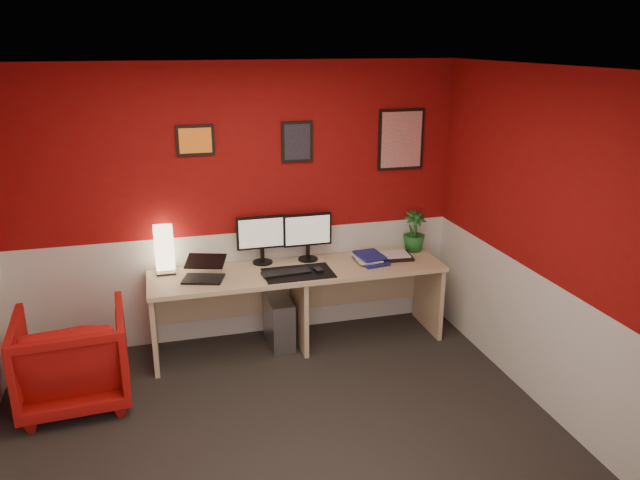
{
  "coord_description": "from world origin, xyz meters",
  "views": [
    {
      "loc": [
        -0.7,
        -3.57,
        2.67
      ],
      "look_at": [
        0.6,
        1.21,
        1.05
      ],
      "focal_mm": 34.69,
      "sensor_mm": 36.0,
      "label": 1
    }
  ],
  "objects_px": {
    "potted_plant": "(414,231)",
    "laptop": "(203,268)",
    "monitor_right": "(308,230)",
    "zen_tray": "(392,257)",
    "desk": "(299,307)",
    "shoji_lamp": "(164,251)",
    "monitor_left": "(262,232)",
    "armchair": "(73,357)",
    "pc_tower": "(279,321)"
  },
  "relations": [
    {
      "from": "desk",
      "to": "pc_tower",
      "type": "distance_m",
      "value": 0.23
    },
    {
      "from": "shoji_lamp",
      "to": "desk",
      "type": "bearing_deg",
      "value": -10.61
    },
    {
      "from": "desk",
      "to": "monitor_right",
      "type": "xyz_separation_m",
      "value": [
        0.14,
        0.21,
        0.66
      ]
    },
    {
      "from": "monitor_right",
      "to": "zen_tray",
      "type": "bearing_deg",
      "value": -12.03
    },
    {
      "from": "monitor_left",
      "to": "armchair",
      "type": "bearing_deg",
      "value": -156.38
    },
    {
      "from": "laptop",
      "to": "desk",
      "type": "bearing_deg",
      "value": 21.12
    },
    {
      "from": "zen_tray",
      "to": "pc_tower",
      "type": "distance_m",
      "value": 1.2
    },
    {
      "from": "pc_tower",
      "to": "monitor_right",
      "type": "bearing_deg",
      "value": 25.82
    },
    {
      "from": "potted_plant",
      "to": "monitor_right",
      "type": "bearing_deg",
      "value": 179.26
    },
    {
      "from": "desk",
      "to": "zen_tray",
      "type": "xyz_separation_m",
      "value": [
        0.9,
        0.05,
        0.38
      ]
    },
    {
      "from": "desk",
      "to": "laptop",
      "type": "bearing_deg",
      "value": -176.92
    },
    {
      "from": "shoji_lamp",
      "to": "laptop",
      "type": "bearing_deg",
      "value": -40.87
    },
    {
      "from": "potted_plant",
      "to": "armchair",
      "type": "xyz_separation_m",
      "value": [
        -3.05,
        -0.66,
        -0.55
      ]
    },
    {
      "from": "monitor_left",
      "to": "monitor_right",
      "type": "xyz_separation_m",
      "value": [
        0.42,
        -0.03,
        0.0
      ]
    },
    {
      "from": "shoji_lamp",
      "to": "laptop",
      "type": "distance_m",
      "value": 0.4
    },
    {
      "from": "monitor_left",
      "to": "zen_tray",
      "type": "relative_size",
      "value": 1.66
    },
    {
      "from": "potted_plant",
      "to": "armchair",
      "type": "distance_m",
      "value": 3.17
    },
    {
      "from": "zen_tray",
      "to": "potted_plant",
      "type": "bearing_deg",
      "value": 28.36
    },
    {
      "from": "laptop",
      "to": "potted_plant",
      "type": "distance_m",
      "value": 2.03
    },
    {
      "from": "desk",
      "to": "potted_plant",
      "type": "xyz_separation_m",
      "value": [
        1.18,
        0.19,
        0.56
      ]
    },
    {
      "from": "monitor_left",
      "to": "laptop",
      "type": "bearing_deg",
      "value": -153.45
    },
    {
      "from": "pc_tower",
      "to": "monitor_left",
      "type": "bearing_deg",
      "value": 116.02
    },
    {
      "from": "desk",
      "to": "monitor_left",
      "type": "relative_size",
      "value": 4.48
    },
    {
      "from": "laptop",
      "to": "monitor_right",
      "type": "relative_size",
      "value": 0.57
    },
    {
      "from": "shoji_lamp",
      "to": "potted_plant",
      "type": "distance_m",
      "value": 2.31
    },
    {
      "from": "monitor_right",
      "to": "potted_plant",
      "type": "bearing_deg",
      "value": -0.74
    },
    {
      "from": "laptop",
      "to": "monitor_right",
      "type": "xyz_separation_m",
      "value": [
        0.97,
        0.25,
        0.18
      ]
    },
    {
      "from": "monitor_right",
      "to": "desk",
      "type": "bearing_deg",
      "value": -124.06
    },
    {
      "from": "monitor_left",
      "to": "zen_tray",
      "type": "height_order",
      "value": "monitor_left"
    },
    {
      "from": "desk",
      "to": "shoji_lamp",
      "type": "height_order",
      "value": "shoji_lamp"
    },
    {
      "from": "zen_tray",
      "to": "pc_tower",
      "type": "relative_size",
      "value": 0.78
    },
    {
      "from": "desk",
      "to": "potted_plant",
      "type": "bearing_deg",
      "value": 9.37
    },
    {
      "from": "monitor_right",
      "to": "pc_tower",
      "type": "distance_m",
      "value": 0.87
    },
    {
      "from": "potted_plant",
      "to": "laptop",
      "type": "bearing_deg",
      "value": -173.21
    },
    {
      "from": "monitor_left",
      "to": "potted_plant",
      "type": "distance_m",
      "value": 1.46
    },
    {
      "from": "pc_tower",
      "to": "zen_tray",
      "type": "bearing_deg",
      "value": -1.59
    },
    {
      "from": "monitor_right",
      "to": "armchair",
      "type": "bearing_deg",
      "value": -161.53
    },
    {
      "from": "shoji_lamp",
      "to": "armchair",
      "type": "xyz_separation_m",
      "value": [
        -0.74,
        -0.67,
        -0.56
      ]
    },
    {
      "from": "monitor_left",
      "to": "monitor_right",
      "type": "distance_m",
      "value": 0.42
    },
    {
      "from": "monitor_left",
      "to": "monitor_right",
      "type": "relative_size",
      "value": 1.0
    },
    {
      "from": "laptop",
      "to": "monitor_left",
      "type": "bearing_deg",
      "value": 44.58
    },
    {
      "from": "zen_tray",
      "to": "potted_plant",
      "type": "xyz_separation_m",
      "value": [
        0.28,
        0.15,
        0.18
      ]
    },
    {
      "from": "monitor_right",
      "to": "zen_tray",
      "type": "distance_m",
      "value": 0.83
    },
    {
      "from": "laptop",
      "to": "potted_plant",
      "type": "xyz_separation_m",
      "value": [
        2.01,
        0.24,
        0.08
      ]
    },
    {
      "from": "monitor_right",
      "to": "shoji_lamp",
      "type": "bearing_deg",
      "value": 179.84
    },
    {
      "from": "pc_tower",
      "to": "armchair",
      "type": "xyz_separation_m",
      "value": [
        -1.69,
        -0.51,
        0.14
      ]
    },
    {
      "from": "laptop",
      "to": "armchair",
      "type": "distance_m",
      "value": 1.21
    },
    {
      "from": "desk",
      "to": "monitor_right",
      "type": "relative_size",
      "value": 4.48
    },
    {
      "from": "zen_tray",
      "to": "armchair",
      "type": "relative_size",
      "value": 0.43
    },
    {
      "from": "laptop",
      "to": "pc_tower",
      "type": "relative_size",
      "value": 0.73
    }
  ]
}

